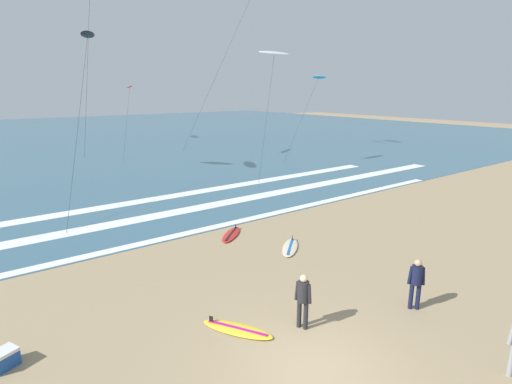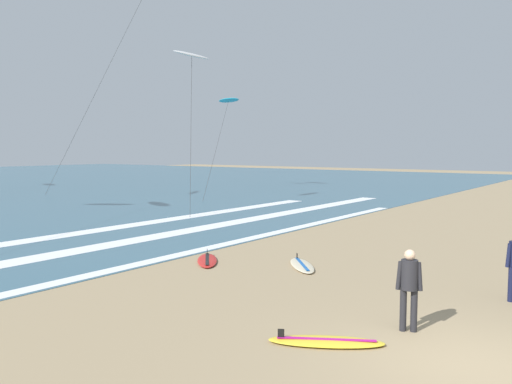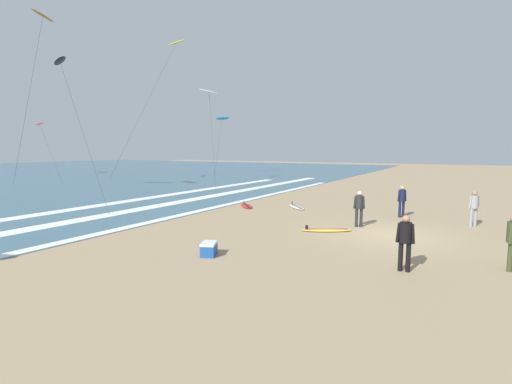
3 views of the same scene
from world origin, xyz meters
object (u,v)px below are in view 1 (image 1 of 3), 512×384
(surfer_left_far, at_px, (416,280))
(surfboard_foreground_flat, at_px, (237,329))
(surfboard_left_pile, at_px, (290,247))
(kite_cyan_low_near, at_px, (319,78))
(surfboard_near_water, at_px, (231,234))
(surfer_background_far, at_px, (303,297))
(kite_black_far_right, at_px, (88,35))
(kite_red_distant_low, at_px, (130,87))
(cooler_box, at_px, (3,359))
(kite_white_far_left, at_px, (274,54))

(surfer_left_far, bearing_deg, surfboard_foreground_flat, 155.64)
(surfboard_foreground_flat, distance_m, surfboard_left_pile, 6.24)
(surfboard_foreground_flat, xyz_separation_m, kite_cyan_low_near, (27.96, 24.96, 7.67))
(surfer_left_far, xyz_separation_m, surfboard_near_water, (-0.96, 8.59, -0.91))
(surfer_background_far, height_order, surfboard_foreground_flat, surfer_background_far)
(surfboard_foreground_flat, xyz_separation_m, surfboard_near_water, (3.97, 6.36, 0.00))
(kite_black_far_right, bearing_deg, kite_red_distant_low, 64.28)
(cooler_box, bearing_deg, kite_black_far_right, 67.95)
(surfer_background_far, distance_m, kite_cyan_low_near, 37.63)
(surfer_left_far, relative_size, surfboard_near_water, 0.81)
(surfer_left_far, distance_m, surfboard_left_pile, 5.90)
(kite_black_far_right, bearing_deg, cooler_box, -112.05)
(kite_red_distant_low, height_order, cooler_box, kite_red_distant_low)
(kite_black_far_right, bearing_deg, kite_white_far_left, -17.16)
(surfboard_foreground_flat, bearing_deg, kite_cyan_low_near, 41.75)
(surfer_left_far, xyz_separation_m, surfboard_foreground_flat, (-4.93, 2.23, -0.91))
(surfer_background_far, bearing_deg, surfboard_left_pile, 51.87)
(surfer_background_far, bearing_deg, kite_white_far_left, 52.87)
(surfboard_left_pile, height_order, kite_red_distant_low, kite_red_distant_low)
(surfboard_near_water, xyz_separation_m, cooler_box, (-9.28, -4.27, 0.18))
(surfboard_near_water, relative_size, kite_black_far_right, 0.16)
(surfer_background_far, height_order, surfer_left_far, same)
(surfboard_near_water, relative_size, cooler_box, 2.67)
(surfboard_foreground_flat, bearing_deg, cooler_box, 158.58)
(surfer_left_far, distance_m, kite_black_far_right, 26.10)
(kite_black_far_right, xyz_separation_m, cooler_box, (-8.13, -20.07, -9.80))
(kite_white_far_left, bearing_deg, kite_cyan_low_near, 29.76)
(surfboard_near_water, bearing_deg, surfboard_foreground_flat, -121.99)
(kite_black_far_right, relative_size, kite_red_distant_low, 0.77)
(surfer_left_far, distance_m, cooler_box, 11.14)
(kite_black_far_right, height_order, cooler_box, kite_black_far_right)
(kite_white_far_left, distance_m, kite_red_distant_low, 25.95)
(surfer_background_far, distance_m, kite_black_far_right, 24.86)
(kite_white_far_left, bearing_deg, surfboard_foreground_flat, -131.41)
(surfboard_near_water, bearing_deg, kite_cyan_low_near, 37.79)
(surfboard_left_pile, height_order, kite_black_far_right, kite_black_far_right)
(surfer_background_far, bearing_deg, surfboard_foreground_flat, 148.15)
(surfboard_foreground_flat, relative_size, kite_red_distant_low, 0.13)
(surfer_background_far, xyz_separation_m, surfboard_left_pile, (3.57, 4.55, -0.91))
(surfer_left_far, height_order, surfboard_foreground_flat, surfer_left_far)
(kite_cyan_low_near, height_order, cooler_box, kite_cyan_low_near)
(kite_white_far_left, relative_size, cooler_box, 12.81)
(surfboard_near_water, xyz_separation_m, kite_cyan_low_near, (23.99, 18.60, 7.67))
(surfer_left_far, bearing_deg, surfboard_left_pile, 88.31)
(surfer_background_far, distance_m, kite_white_far_left, 25.28)
(surfer_background_far, xyz_separation_m, surfboard_foreground_flat, (-1.54, 0.95, -0.91))
(surfboard_foreground_flat, xyz_separation_m, kite_black_far_right, (2.82, 22.15, 9.97))
(surfer_background_far, xyz_separation_m, surfboard_near_water, (2.43, 7.31, -0.91))
(kite_cyan_low_near, distance_m, kite_black_far_right, 25.41)
(kite_black_far_right, bearing_deg, surfer_background_far, -93.17)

